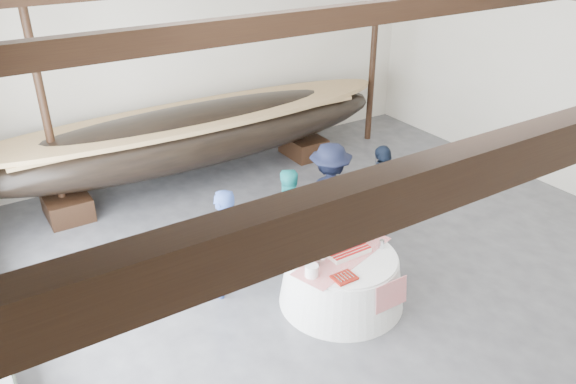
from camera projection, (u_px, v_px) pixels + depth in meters
floor at (398, 295)px, 8.11m from camera, size 10.00×12.00×0.01m
wall_back at (209, 54)px, 11.56m from camera, size 10.00×0.02×4.50m
longboat_display at (195, 135)px, 10.89m from camera, size 8.51×1.70×1.59m
banquet_table at (342, 278)px, 7.83m from camera, size 1.76×1.76×0.76m
tabletop_items at (338, 243)px, 7.67m from camera, size 1.71×1.04×0.40m
guest_woman_blue at (224, 244)px, 7.79m from camera, size 0.71×0.59×1.66m
guest_woman_teal at (287, 214)px, 8.70m from camera, size 0.78×0.64×1.50m
guest_man_left at (330, 196)px, 8.92m from camera, size 1.33×1.13×1.79m
guest_man_right at (381, 193)px, 9.16m from camera, size 0.97×0.41×1.66m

